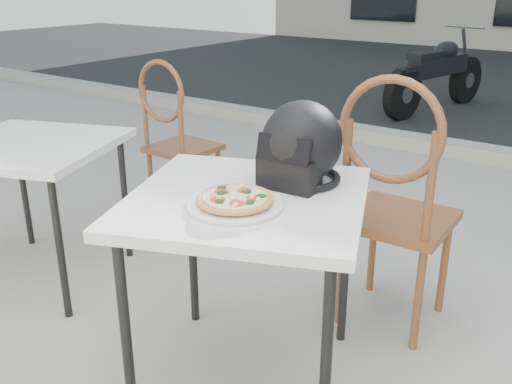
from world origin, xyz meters
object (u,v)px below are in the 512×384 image
Objects in this scene: pizza at (235,199)px; helmet at (301,147)px; motorcycle at (437,75)px; cafe_table_main at (247,213)px; cafe_chair_side at (174,131)px; plate at (235,204)px; cafe_table_side at (31,155)px; cafe_chair_main at (394,194)px.

pizza is 0.36m from helmet.
cafe_table_main is at bearing -66.09° from motorcycle.
cafe_table_main is 0.32m from helmet.
helmet reaches higher than cafe_table_main.
helmet is 0.31× the size of cafe_chair_side.
plate is at bearing 142.17° from cafe_chair_side.
plate reaches higher than cafe_table_side.
pizza reaches higher than plate.
cafe_chair_side reaches higher than cafe_table_side.
cafe_table_main is 0.57× the size of motorcycle.
plate is (0.03, -0.11, 0.08)m from cafe_table_main.
helmet is (0.08, 0.23, 0.21)m from cafe_table_main.
cafe_chair_side reaches higher than pizza.
cafe_table_main is 0.72m from cafe_chair_main.
cafe_chair_side is 0.55× the size of motorcycle.
plate is 0.36m from helmet.
cafe_table_side is (-1.65, -0.62, 0.03)m from cafe_chair_main.
cafe_chair_main reaches higher than pizza.
pizza is 0.95× the size of helmet.
plate is 1.83m from cafe_chair_side.
cafe_table_main is 0.14m from plate.
cafe_chair_main reaches higher than plate.
motorcycle reaches higher than cafe_table_main.
plate is 0.32× the size of cafe_chair_main.
cafe_chair_main is 0.62× the size of motorcycle.
cafe_table_main is 2.91× the size of plate.
motorcycle is at bearing -75.04° from cafe_chair_main.
cafe_table_main is 1.36m from cafe_table_side.
cafe_chair_side is 4.08m from motorcycle.
cafe_table_main is 0.92× the size of cafe_chair_main.
plate is at bearing -6.07° from cafe_table_side.
plate is 1.41m from cafe_table_side.
cafe_table_side is (-1.44, -0.19, -0.24)m from helmet.
helmet is at bearing 61.89° from cafe_chair_main.
cafe_table_main reaches higher than cafe_table_side.
plate is at bearing -93.83° from pizza.
motorcycle is (-1.08, 5.23, -0.39)m from pizza.
pizza is at bearing 69.84° from cafe_chair_main.
cafe_chair_side is at bearing -15.50° from cafe_chair_main.
cafe_chair_side is (-1.40, 1.17, -0.23)m from pizza.
helmet is at bearing 70.79° from cafe_table_main.
cafe_table_side is at bearing 18.76° from cafe_chair_main.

